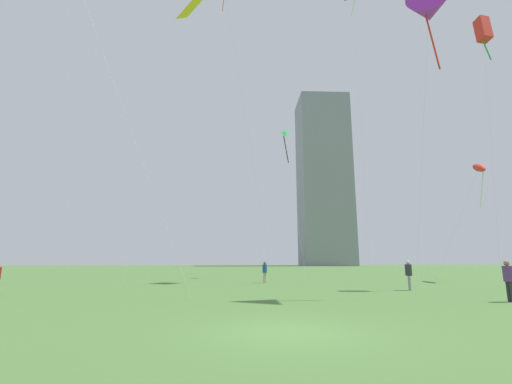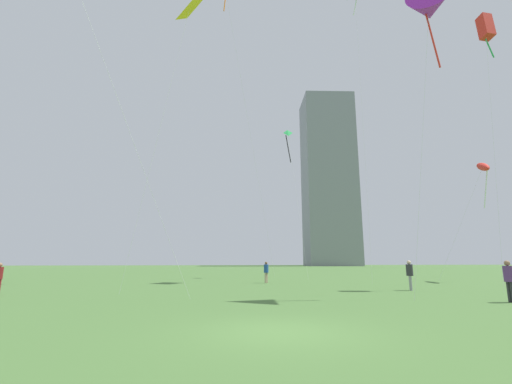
{
  "view_description": "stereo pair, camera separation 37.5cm",
  "coord_description": "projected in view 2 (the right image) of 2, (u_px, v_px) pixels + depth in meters",
  "views": [
    {
      "loc": [
        -2.35,
        -9.24,
        1.82
      ],
      "look_at": [
        1.31,
        13.14,
        6.34
      ],
      "focal_mm": 24.26,
      "sensor_mm": 36.0,
      "label": 1
    },
    {
      "loc": [
        -1.98,
        -9.3,
        1.82
      ],
      "look_at": [
        1.31,
        13.14,
        6.34
      ],
      "focal_mm": 24.26,
      "sensor_mm": 36.0,
      "label": 2
    }
  ],
  "objects": [
    {
      "name": "kite_flying_1",
      "position": [
        483.0,
        167.0,
        32.44
      ],
      "size": [
        4.98,
        4.55,
        11.43
      ],
      "color": "silver",
      "rests_on": "ground"
    },
    {
      "name": "distant_highrise_0",
      "position": [
        329.0,
        179.0,
        133.58
      ],
      "size": [
        20.49,
        19.08,
        65.33
      ],
      "primitive_type": "cube",
      "rotation": [
        0.0,
        0.0,
        -0.12
      ],
      "color": "gray",
      "rests_on": "ground"
    },
    {
      "name": "person_standing_5",
      "position": [
        410.0,
        273.0,
        21.71
      ],
      "size": [
        0.41,
        0.41,
        1.84
      ],
      "rotation": [
        0.0,
        0.0,
        1.03
      ],
      "color": "gray",
      "rests_on": "ground"
    },
    {
      "name": "ground",
      "position": [
        280.0,
        332.0,
        8.95
      ],
      "size": [
        280.0,
        280.0,
        0.0
      ],
      "primitive_type": "plane",
      "color": "#4C7538"
    },
    {
      "name": "kite_flying_8",
      "position": [
        288.0,
        138.0,
        40.82
      ],
      "size": [
        1.5,
        3.73,
        17.22
      ],
      "color": "silver",
      "rests_on": "ground"
    },
    {
      "name": "kite_flying_0",
      "position": [
        486.0,
        28.0,
        26.24
      ],
      "size": [
        4.15,
        2.88,
        20.31
      ],
      "color": "silver",
      "rests_on": "ground"
    },
    {
      "name": "kite_flying_4",
      "position": [
        429.0,
        6.0,
        20.39
      ],
      "size": [
        4.75,
        3.37,
        18.0
      ],
      "color": "silver",
      "rests_on": "ground"
    },
    {
      "name": "person_standing_3",
      "position": [
        509.0,
        278.0,
        15.53
      ],
      "size": [
        0.41,
        0.41,
        1.83
      ],
      "rotation": [
        0.0,
        0.0,
        4.7
      ],
      "color": "#2D2D33",
      "rests_on": "ground"
    },
    {
      "name": "kite_flying_5",
      "position": [
        189.0,
        10.0,
        23.66
      ],
      "size": [
        3.89,
        1.63,
        19.58
      ],
      "color": "silver",
      "rests_on": "ground"
    },
    {
      "name": "person_standing_2",
      "position": [
        266.0,
        271.0,
        28.97
      ],
      "size": [
        0.39,
        0.39,
        1.74
      ],
      "rotation": [
        0.0,
        0.0,
        3.83
      ],
      "color": "tan",
      "rests_on": "ground"
    }
  ]
}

